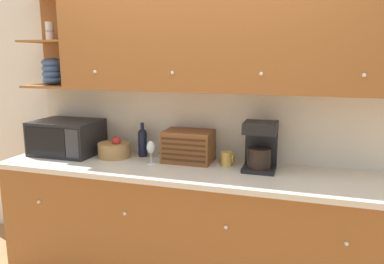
# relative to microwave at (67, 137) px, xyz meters

# --- Properties ---
(ground_plane) EXTENTS (24.00, 24.00, 0.00)m
(ground_plane) POSITION_rel_microwave_xyz_m (1.13, 0.24, -1.05)
(ground_plane) COLOR #9E754C
(wall_back) EXTENTS (5.37, 0.06, 2.60)m
(wall_back) POSITION_rel_microwave_xyz_m (1.13, 0.27, 0.25)
(wall_back) COLOR white
(wall_back) RESTS_ON ground_plane
(counter_unit) EXTENTS (2.99, 0.69, 0.91)m
(counter_unit) POSITION_rel_microwave_xyz_m (1.13, -0.09, -0.60)
(counter_unit) COLOR #935628
(counter_unit) RESTS_ON ground_plane
(backsplash_panel) EXTENTS (2.97, 0.01, 0.57)m
(backsplash_panel) POSITION_rel_microwave_xyz_m (1.13, 0.23, 0.14)
(backsplash_panel) COLOR silver
(backsplash_panel) RESTS_ON counter_unit
(upper_cabinets) EXTENTS (2.97, 0.37, 0.80)m
(upper_cabinets) POSITION_rel_microwave_xyz_m (1.29, 0.06, 0.82)
(upper_cabinets) COLOR #935628
(upper_cabinets) RESTS_ON backsplash_panel
(microwave) EXTENTS (0.54, 0.42, 0.29)m
(microwave) POSITION_rel_microwave_xyz_m (0.00, 0.00, 0.00)
(microwave) COLOR black
(microwave) RESTS_ON counter_unit
(fruit_basket) EXTENTS (0.27, 0.27, 0.18)m
(fruit_basket) POSITION_rel_microwave_xyz_m (0.45, 0.01, -0.08)
(fruit_basket) COLOR #A87F4C
(fruit_basket) RESTS_ON counter_unit
(wine_bottle) EXTENTS (0.08, 0.08, 0.29)m
(wine_bottle) POSITION_rel_microwave_xyz_m (0.66, 0.11, -0.01)
(wine_bottle) COLOR black
(wine_bottle) RESTS_ON counter_unit
(wine_glass) EXTENTS (0.07, 0.07, 0.18)m
(wine_glass) POSITION_rel_microwave_xyz_m (0.82, -0.07, -0.02)
(wine_glass) COLOR silver
(wine_glass) RESTS_ON counter_unit
(bread_box) EXTENTS (0.38, 0.27, 0.25)m
(bread_box) POSITION_rel_microwave_xyz_m (1.08, 0.07, -0.02)
(bread_box) COLOR brown
(bread_box) RESTS_ON counter_unit
(mug) EXTENTS (0.10, 0.09, 0.11)m
(mug) POSITION_rel_microwave_xyz_m (1.40, 0.06, -0.09)
(mug) COLOR gold
(mug) RESTS_ON counter_unit
(coffee_maker) EXTENTS (0.24, 0.23, 0.36)m
(coffee_maker) POSITION_rel_microwave_xyz_m (1.65, 0.01, 0.04)
(coffee_maker) COLOR black
(coffee_maker) RESTS_ON counter_unit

